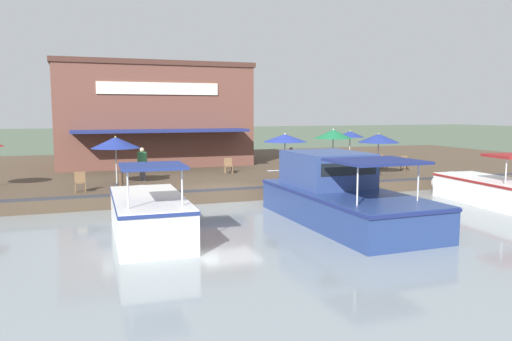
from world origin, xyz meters
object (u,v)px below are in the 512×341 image
at_px(waterfront_restaurant, 151,114).
at_px(patio_umbrella_near_quay_edge, 116,143).
at_px(patio_umbrella_by_entrance, 333,134).
at_px(cafe_chair_back_row_seat, 405,162).
at_px(motorboat_second_along, 147,212).
at_px(patio_umbrella_far_corner, 285,138).
at_px(cafe_chair_far_corner_seat, 353,168).
at_px(patio_umbrella_mid_patio_left, 379,138).
at_px(mooring_post, 121,183).
at_px(cafe_chair_facing_river, 228,165).
at_px(cafe_chair_beside_entrance, 80,181).
at_px(person_at_quay_edge, 291,159).
at_px(cafe_chair_mid_patio, 308,167).
at_px(person_near_entrance, 142,160).
at_px(patio_umbrella_back_row, 350,134).
at_px(motorboat_outer_channel, 331,195).
at_px(motorboat_fourth_along, 481,188).
at_px(tree_upstream_bank, 196,96).

xyz_separation_m(waterfront_restaurant, patio_umbrella_near_quay_edge, (9.70, -2.95, -1.24)).
xyz_separation_m(waterfront_restaurant, patio_umbrella_by_entrance, (10.88, 7.69, -0.96)).
bearing_deg(cafe_chair_back_row_seat, motorboat_second_along, -62.73).
bearing_deg(patio_umbrella_near_quay_edge, cafe_chair_back_row_seat, 91.41).
distance_m(patio_umbrella_far_corner, cafe_chair_far_corner_seat, 4.56).
bearing_deg(patio_umbrella_mid_patio_left, patio_umbrella_near_quay_edge, -93.22).
bearing_deg(cafe_chair_far_corner_seat, mooring_post, -81.13).
distance_m(cafe_chair_facing_river, cafe_chair_beside_entrance, 8.76).
bearing_deg(person_at_quay_edge, cafe_chair_mid_patio, 122.55).
bearing_deg(patio_umbrella_by_entrance, person_near_entrance, -103.01).
height_order(patio_umbrella_back_row, cafe_chair_facing_river, patio_umbrella_back_row).
distance_m(cafe_chair_facing_river, person_at_quay_edge, 4.00).
xyz_separation_m(patio_umbrella_by_entrance, cafe_chair_facing_river, (-3.67, -4.50, -1.78)).
height_order(person_near_entrance, mooring_post, person_near_entrance).
bearing_deg(motorboat_outer_channel, patio_umbrella_by_entrance, 151.55).
distance_m(patio_umbrella_near_quay_edge, cafe_chair_mid_patio, 10.04).
bearing_deg(motorboat_fourth_along, mooring_post, -104.27).
xyz_separation_m(cafe_chair_mid_patio, tree_upstream_bank, (-12.75, -3.18, 4.11)).
distance_m(patio_umbrella_mid_patio_left, cafe_chair_beside_entrance, 15.32).
bearing_deg(cafe_chair_facing_river, patio_umbrella_by_entrance, 50.83).
bearing_deg(cafe_chair_back_row_seat, waterfront_restaurant, -125.02).
relative_size(waterfront_restaurant, patio_umbrella_back_row, 5.27).
xyz_separation_m(motorboat_second_along, mooring_post, (-4.75, -0.45, 0.33)).
bearing_deg(cafe_chair_mid_patio, patio_umbrella_by_entrance, 26.77).
height_order(cafe_chair_far_corner_seat, motorboat_second_along, motorboat_second_along).
bearing_deg(tree_upstream_bank, cafe_chair_mid_patio, 13.99).
relative_size(motorboat_outer_channel, motorboat_second_along, 1.47).
distance_m(cafe_chair_beside_entrance, cafe_chair_far_corner_seat, 13.49).
bearing_deg(motorboat_fourth_along, cafe_chair_beside_entrance, -107.41).
xyz_separation_m(cafe_chair_back_row_seat, cafe_chair_far_corner_seat, (1.54, -4.35, 0.00)).
distance_m(patio_umbrella_mid_patio_left, patio_umbrella_back_row, 3.21).
xyz_separation_m(patio_umbrella_back_row, cafe_chair_mid_patio, (2.22, -3.79, -1.58)).
height_order(patio_umbrella_near_quay_edge, cafe_chair_facing_river, patio_umbrella_near_quay_edge).
xyz_separation_m(patio_umbrella_mid_patio_left, motorboat_second_along, (6.98, -13.19, -1.80)).
xyz_separation_m(waterfront_restaurant, mooring_post, (12.69, -2.98, -2.71)).
bearing_deg(patio_umbrella_near_quay_edge, patio_umbrella_back_row, 100.08).
height_order(patio_umbrella_by_entrance, cafe_chair_beside_entrance, patio_umbrella_by_entrance).
xyz_separation_m(cafe_chair_mid_patio, motorboat_second_along, (7.96, -9.51, -0.30)).
xyz_separation_m(person_near_entrance, person_at_quay_edge, (1.64, 7.24, -0.03)).
height_order(waterfront_restaurant, person_near_entrance, waterfront_restaurant).
bearing_deg(cafe_chair_far_corner_seat, tree_upstream_bank, -160.06).
relative_size(cafe_chair_far_corner_seat, person_at_quay_edge, 0.53).
distance_m(patio_umbrella_mid_patio_left, person_near_entrance, 12.47).
bearing_deg(person_near_entrance, patio_umbrella_mid_patio_left, 81.97).
bearing_deg(person_at_quay_edge, cafe_chair_beside_entrance, -84.69).
bearing_deg(tree_upstream_bank, cafe_chair_facing_river, -3.36).
bearing_deg(motorboat_outer_channel, patio_umbrella_far_corner, 174.53).
bearing_deg(cafe_chair_mid_patio, tree_upstream_bank, -166.01).
bearing_deg(motorboat_fourth_along, patio_umbrella_mid_patio_left, -167.57).
bearing_deg(patio_umbrella_near_quay_edge, patio_umbrella_by_entrance, 83.63).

